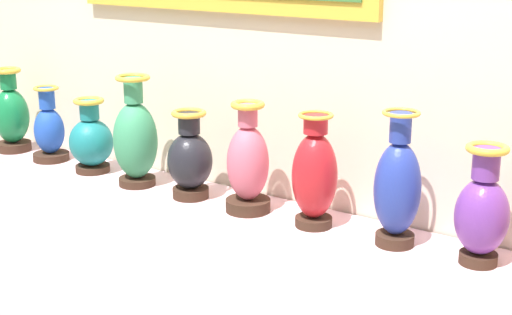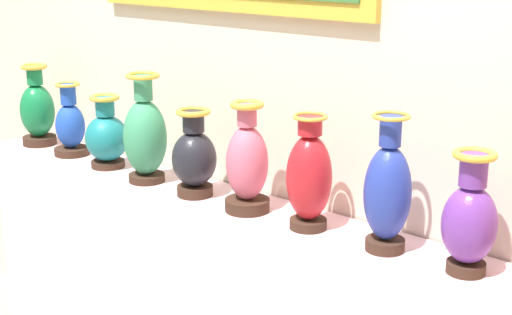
{
  "view_description": "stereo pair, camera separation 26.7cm",
  "coord_description": "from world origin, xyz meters",
  "px_view_note": "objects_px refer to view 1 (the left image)",
  "views": [
    {
      "loc": [
        1.5,
        -2.09,
        1.88
      ],
      "look_at": [
        0.0,
        0.0,
        1.15
      ],
      "focal_mm": 53.25,
      "sensor_mm": 36.0,
      "label": 1
    },
    {
      "loc": [
        1.71,
        -1.92,
        1.88
      ],
      "look_at": [
        0.0,
        0.0,
        1.15
      ],
      "focal_mm": 53.25,
      "sensor_mm": 36.0,
      "label": 2
    }
  ],
  "objects_px": {
    "vase_emerald": "(11,116)",
    "vase_sapphire": "(49,131)",
    "vase_violet": "(482,212)",
    "vase_onyx": "(190,159)",
    "vase_jade": "(135,139)",
    "vase_teal": "(91,140)",
    "vase_rose": "(248,165)",
    "vase_crimson": "(315,175)",
    "vase_cobalt": "(397,188)"
  },
  "relations": [
    {
      "from": "vase_cobalt",
      "to": "vase_violet",
      "type": "relative_size",
      "value": 1.18
    },
    {
      "from": "vase_sapphire",
      "to": "vase_teal",
      "type": "bearing_deg",
      "value": -2.56
    },
    {
      "from": "vase_sapphire",
      "to": "vase_onyx",
      "type": "xyz_separation_m",
      "value": [
        0.83,
        -0.03,
        0.02
      ]
    },
    {
      "from": "vase_sapphire",
      "to": "vase_crimson",
      "type": "bearing_deg",
      "value": -0.69
    },
    {
      "from": "vase_rose",
      "to": "vase_violet",
      "type": "relative_size",
      "value": 1.09
    },
    {
      "from": "vase_onyx",
      "to": "vase_cobalt",
      "type": "relative_size",
      "value": 0.77
    },
    {
      "from": "vase_jade",
      "to": "vase_teal",
      "type": "bearing_deg",
      "value": 175.29
    },
    {
      "from": "vase_cobalt",
      "to": "vase_rose",
      "type": "bearing_deg",
      "value": -178.22
    },
    {
      "from": "vase_crimson",
      "to": "vase_sapphire",
      "type": "bearing_deg",
      "value": 179.31
    },
    {
      "from": "vase_emerald",
      "to": "vase_violet",
      "type": "bearing_deg",
      "value": -0.06
    },
    {
      "from": "vase_onyx",
      "to": "vase_rose",
      "type": "distance_m",
      "value": 0.26
    },
    {
      "from": "vase_rose",
      "to": "vase_violet",
      "type": "distance_m",
      "value": 0.83
    },
    {
      "from": "vase_teal",
      "to": "vase_jade",
      "type": "bearing_deg",
      "value": -4.71
    },
    {
      "from": "vase_sapphire",
      "to": "vase_onyx",
      "type": "bearing_deg",
      "value": -1.98
    },
    {
      "from": "vase_emerald",
      "to": "vase_rose",
      "type": "relative_size",
      "value": 0.96
    },
    {
      "from": "vase_teal",
      "to": "vase_onyx",
      "type": "bearing_deg",
      "value": -1.68
    },
    {
      "from": "vase_onyx",
      "to": "vase_violet",
      "type": "distance_m",
      "value": 1.09
    },
    {
      "from": "vase_emerald",
      "to": "vase_cobalt",
      "type": "bearing_deg",
      "value": -0.38
    },
    {
      "from": "vase_teal",
      "to": "vase_violet",
      "type": "distance_m",
      "value": 1.64
    },
    {
      "from": "vase_rose",
      "to": "vase_cobalt",
      "type": "xyz_separation_m",
      "value": [
        0.56,
        0.02,
        0.02
      ]
    },
    {
      "from": "vase_cobalt",
      "to": "vase_violet",
      "type": "xyz_separation_m",
      "value": [
        0.27,
        0.01,
        -0.03
      ]
    },
    {
      "from": "vase_onyx",
      "to": "vase_cobalt",
      "type": "distance_m",
      "value": 0.83
    },
    {
      "from": "vase_jade",
      "to": "vase_rose",
      "type": "xyz_separation_m",
      "value": [
        0.53,
        0.01,
        -0.02
      ]
    },
    {
      "from": "vase_teal",
      "to": "vase_cobalt",
      "type": "xyz_separation_m",
      "value": [
        1.37,
        0.01,
        0.06
      ]
    },
    {
      "from": "vase_emerald",
      "to": "vase_crimson",
      "type": "distance_m",
      "value": 1.63
    },
    {
      "from": "vase_sapphire",
      "to": "vase_crimson",
      "type": "distance_m",
      "value": 1.36
    },
    {
      "from": "vase_sapphire",
      "to": "vase_cobalt",
      "type": "distance_m",
      "value": 1.65
    },
    {
      "from": "vase_jade",
      "to": "vase_cobalt",
      "type": "bearing_deg",
      "value": 1.53
    },
    {
      "from": "vase_emerald",
      "to": "vase_sapphire",
      "type": "bearing_deg",
      "value": -1.39
    },
    {
      "from": "vase_sapphire",
      "to": "vase_cobalt",
      "type": "bearing_deg",
      "value": -0.21
    },
    {
      "from": "vase_emerald",
      "to": "vase_onyx",
      "type": "height_order",
      "value": "vase_emerald"
    },
    {
      "from": "vase_teal",
      "to": "vase_jade",
      "type": "distance_m",
      "value": 0.29
    },
    {
      "from": "vase_onyx",
      "to": "vase_sapphire",
      "type": "bearing_deg",
      "value": 178.02
    },
    {
      "from": "vase_sapphire",
      "to": "vase_violet",
      "type": "bearing_deg",
      "value": 0.13
    },
    {
      "from": "vase_jade",
      "to": "vase_crimson",
      "type": "xyz_separation_m",
      "value": [
        0.8,
        0.02,
        -0.01
      ]
    },
    {
      "from": "vase_jade",
      "to": "vase_sapphire",
      "type": "bearing_deg",
      "value": 176.36
    },
    {
      "from": "vase_sapphire",
      "to": "vase_onyx",
      "type": "distance_m",
      "value": 0.83
    },
    {
      "from": "vase_rose",
      "to": "vase_cobalt",
      "type": "height_order",
      "value": "vase_cobalt"
    },
    {
      "from": "vase_sapphire",
      "to": "vase_crimson",
      "type": "relative_size",
      "value": 0.84
    },
    {
      "from": "vase_cobalt",
      "to": "vase_sapphire",
      "type": "bearing_deg",
      "value": 179.79
    },
    {
      "from": "vase_cobalt",
      "to": "vase_emerald",
      "type": "bearing_deg",
      "value": 179.62
    },
    {
      "from": "vase_cobalt",
      "to": "vase_violet",
      "type": "distance_m",
      "value": 0.27
    },
    {
      "from": "vase_onyx",
      "to": "vase_jade",
      "type": "bearing_deg",
      "value": -178.55
    },
    {
      "from": "vase_emerald",
      "to": "vase_sapphire",
      "type": "xyz_separation_m",
      "value": [
        0.27,
        -0.01,
        -0.03
      ]
    },
    {
      "from": "vase_sapphire",
      "to": "vase_violet",
      "type": "xyz_separation_m",
      "value": [
        1.92,
        0.0,
        0.03
      ]
    },
    {
      "from": "vase_rose",
      "to": "vase_crimson",
      "type": "height_order",
      "value": "vase_rose"
    },
    {
      "from": "vase_teal",
      "to": "vase_rose",
      "type": "bearing_deg",
      "value": -0.79
    },
    {
      "from": "vase_jade",
      "to": "vase_rose",
      "type": "relative_size",
      "value": 1.1
    },
    {
      "from": "vase_jade",
      "to": "vase_cobalt",
      "type": "xyz_separation_m",
      "value": [
        1.09,
        0.03,
        0.0
      ]
    },
    {
      "from": "vase_crimson",
      "to": "vase_cobalt",
      "type": "height_order",
      "value": "vase_cobalt"
    }
  ]
}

